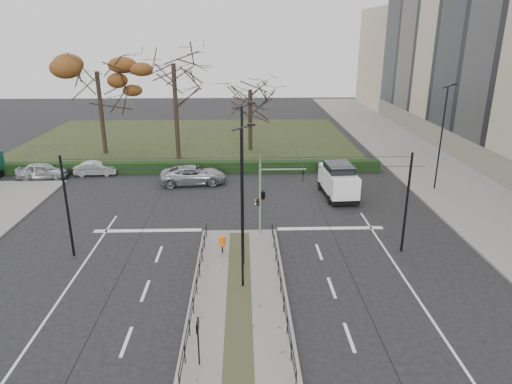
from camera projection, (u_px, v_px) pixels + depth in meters
ground at (239, 270)px, 24.86m from camera, size 140.00×140.00×0.00m
median_island at (239, 293)px, 22.48m from camera, size 4.40×15.00×0.14m
sidewalk_east at (418, 160)px, 46.12m from camera, size 8.00×90.00×0.14m
park at (191, 140)px, 54.87m from camera, size 38.00×26.00×0.10m
hedge at (175, 167)px, 42.07m from camera, size 38.00×1.00×1.00m
median_railing at (239, 278)px, 22.08m from camera, size 4.14×13.24×0.92m
catenary at (239, 201)px, 25.26m from camera, size 20.00×34.00×6.00m
traffic_light at (264, 194)px, 28.23m from camera, size 3.11×1.78×4.57m
litter_bin at (222, 241)px, 26.28m from camera, size 0.39×0.39×1.01m
info_panel at (198, 331)px, 17.05m from camera, size 0.11×0.51×1.96m
streetlamp_median_near at (242, 208)px, 21.64m from camera, size 0.69×0.14×8.25m
streetlamp_median_far at (243, 186)px, 23.73m from camera, size 0.74×0.15×8.88m
streetlamp_sidewalk at (441, 137)px, 36.05m from camera, size 0.70×0.14×8.42m
parked_car_first at (42, 171)px, 40.11m from camera, size 4.46×2.07×1.48m
parked_car_second at (96, 168)px, 41.27m from camera, size 3.78×1.51×1.22m
parked_car_fourth at (194, 175)px, 38.88m from camera, size 5.78×3.15×1.54m
white_van at (338, 180)px, 35.61m from camera, size 2.52×5.16×2.63m
rust_tree at (97, 71)px, 45.98m from camera, size 9.49×9.49×11.12m
bare_tree_center at (250, 94)px, 48.13m from camera, size 6.60×6.60×8.61m
bare_tree_near at (174, 71)px, 43.68m from camera, size 6.33×6.33×12.46m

